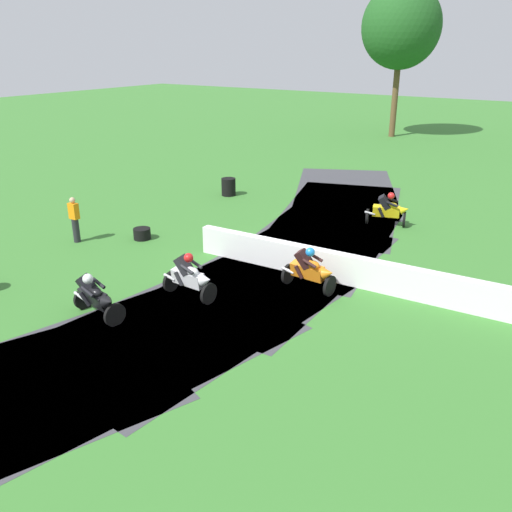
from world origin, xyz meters
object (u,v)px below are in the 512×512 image
at_px(motorcycle_chase_white, 190,277).
at_px(motorcycle_trailing_orange, 310,270).
at_px(tire_stack_mid_a, 142,234).
at_px(tire_stack_mid_b, 229,187).
at_px(motorcycle_lead_black, 95,296).
at_px(motorcycle_fourth_yellow, 388,210).
at_px(track_marshal, 75,220).

distance_m(motorcycle_chase_white, motorcycle_trailing_orange, 3.37).
height_order(tire_stack_mid_a, tire_stack_mid_b, tire_stack_mid_b).
distance_m(motorcycle_lead_black, motorcycle_fourth_yellow, 11.89).
xyz_separation_m(motorcycle_trailing_orange, tire_stack_mid_a, (-7.12, 0.59, -0.45)).
bearing_deg(motorcycle_fourth_yellow, motorcycle_lead_black, -106.93).
bearing_deg(motorcycle_chase_white, motorcycle_fourth_yellow, 76.25).
bearing_deg(motorcycle_chase_white, motorcycle_lead_black, -118.74).
distance_m(motorcycle_lead_black, motorcycle_trailing_orange, 5.83).
relative_size(tire_stack_mid_b, track_marshal, 0.49).
relative_size(motorcycle_lead_black, motorcycle_chase_white, 1.01).
xyz_separation_m(tire_stack_mid_a, track_marshal, (-1.73, -1.49, 0.62)).
relative_size(motorcycle_chase_white, motorcycle_trailing_orange, 1.00).
xyz_separation_m(motorcycle_chase_white, motorcycle_fourth_yellow, (2.23, 9.13, -0.01)).
height_order(motorcycle_lead_black, motorcycle_chase_white, motorcycle_chase_white).
relative_size(motorcycle_lead_black, motorcycle_trailing_orange, 1.00).
distance_m(motorcycle_fourth_yellow, tire_stack_mid_b, 7.81).
height_order(motorcycle_chase_white, tire_stack_mid_b, motorcycle_chase_white).
relative_size(motorcycle_chase_white, track_marshal, 1.04).
distance_m(motorcycle_lead_black, track_marshal, 6.25).
distance_m(tire_stack_mid_b, track_marshal, 8.15).
height_order(motorcycle_fourth_yellow, tire_stack_mid_a, motorcycle_fourth_yellow).
xyz_separation_m(motorcycle_fourth_yellow, tire_stack_mid_b, (-7.80, 0.32, -0.25)).
bearing_deg(tire_stack_mid_b, motorcycle_fourth_yellow, -2.32).
height_order(tire_stack_mid_b, track_marshal, track_marshal).
bearing_deg(motorcycle_lead_black, motorcycle_chase_white, 61.26).
distance_m(motorcycle_chase_white, tire_stack_mid_b, 10.97).
bearing_deg(motorcycle_chase_white, motorcycle_trailing_orange, 41.84).
distance_m(motorcycle_chase_white, tire_stack_mid_a, 5.44).
relative_size(motorcycle_lead_black, tire_stack_mid_a, 2.76).
relative_size(motorcycle_fourth_yellow, track_marshal, 1.05).
bearing_deg(motorcycle_fourth_yellow, motorcycle_trailing_orange, -87.73).
bearing_deg(tire_stack_mid_a, motorcycle_trailing_orange, -4.77).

